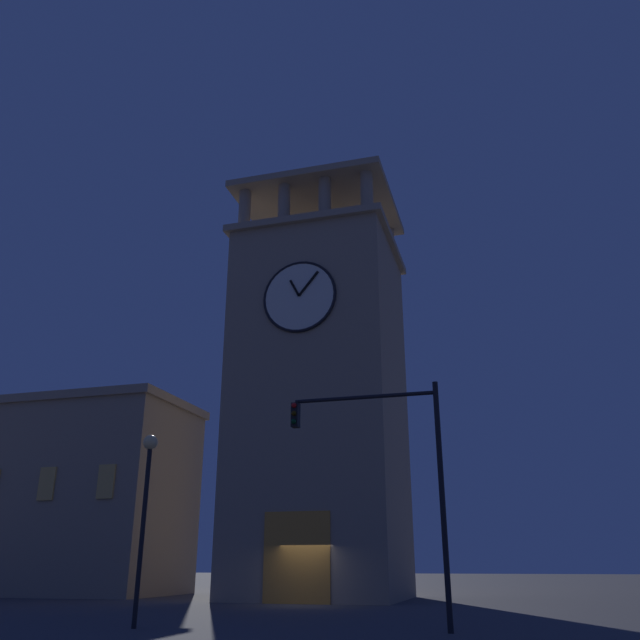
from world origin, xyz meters
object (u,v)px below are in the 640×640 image
object	(u,v)px
clocktower	(321,400)
street_lamp	(146,491)
traffic_signal_near	(392,458)
adjacent_wing_building	(61,496)

from	to	relation	value
clocktower	street_lamp	size ratio (longest dim) A/B	4.60
traffic_signal_near	adjacent_wing_building	bearing A→B (deg)	-35.05
clocktower	adjacent_wing_building	distance (m)	17.48
clocktower	street_lamp	xyz separation A→B (m)	(0.71, 16.54, -6.51)
adjacent_wing_building	traffic_signal_near	size ratio (longest dim) A/B	2.29
clocktower	traffic_signal_near	distance (m)	17.72
adjacent_wing_building	street_lamp	distance (m)	23.85
adjacent_wing_building	traffic_signal_near	bearing A→B (deg)	144.95
adjacent_wing_building	traffic_signal_near	xyz separation A→B (m)	(-23.37, 16.39, -1.04)
street_lamp	clocktower	bearing A→B (deg)	-92.45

